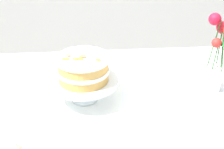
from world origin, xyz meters
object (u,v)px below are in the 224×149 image
(dining_table, at_px, (130,117))
(layer_cake, at_px, (83,69))
(cake_stand, at_px, (84,84))
(flower_vase, at_px, (217,59))
(teacup, at_px, (6,149))

(dining_table, distance_m, layer_cake, 0.31)
(cake_stand, height_order, flower_vase, flower_vase)
(dining_table, bearing_deg, teacup, -146.90)
(flower_vase, relative_size, teacup, 2.99)
(layer_cake, bearing_deg, flower_vase, 4.59)
(cake_stand, xyz_separation_m, flower_vase, (0.57, 0.05, 0.07))
(dining_table, xyz_separation_m, teacup, (-0.46, -0.30, 0.12))
(dining_table, distance_m, cake_stand, 0.26)
(layer_cake, distance_m, flower_vase, 0.58)
(layer_cake, bearing_deg, cake_stand, 29.32)
(teacup, bearing_deg, flower_vase, 23.34)
(cake_stand, relative_size, flower_vase, 0.83)
(teacup, bearing_deg, dining_table, 33.10)
(layer_cake, relative_size, flower_vase, 0.62)
(flower_vase, distance_m, teacup, 0.92)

